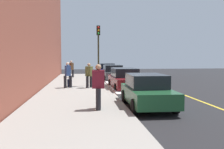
% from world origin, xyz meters
% --- Properties ---
extents(ground_plane, '(56.00, 56.00, 0.00)m').
position_xyz_m(ground_plane, '(0.00, 0.00, 0.00)').
color(ground_plane, black).
extents(sidewalk, '(28.00, 4.60, 0.15)m').
position_xyz_m(sidewalk, '(0.00, -3.30, 0.07)').
color(sidewalk, gray).
rests_on(sidewalk, ground).
extents(lane_stripe_centre, '(28.00, 0.14, 0.01)m').
position_xyz_m(lane_stripe_centre, '(0.00, 3.20, 0.00)').
color(lane_stripe_centre, gold).
rests_on(lane_stripe_centre, ground).
extents(snow_bank_curb, '(8.00, 0.56, 0.22)m').
position_xyz_m(snow_bank_curb, '(-0.74, -0.70, 0.11)').
color(snow_bank_curb, white).
rests_on(snow_bank_curb, ground).
extents(parked_car_navy, '(4.38, 2.03, 1.51)m').
position_xyz_m(parked_car_navy, '(-11.77, -0.05, 0.76)').
color(parked_car_navy, black).
rests_on(parked_car_navy, ground).
extents(parked_car_charcoal, '(4.76, 1.91, 1.51)m').
position_xyz_m(parked_car_charcoal, '(-6.37, -0.01, 0.76)').
color(parked_car_charcoal, black).
rests_on(parked_car_charcoal, ground).
extents(parked_car_maroon, '(4.67, 1.96, 1.51)m').
position_xyz_m(parked_car_maroon, '(0.02, 0.03, 0.76)').
color(parked_car_maroon, black).
rests_on(parked_car_maroon, ground).
extents(parked_car_green, '(4.14, 1.94, 1.51)m').
position_xyz_m(parked_car_green, '(6.02, 0.01, 0.76)').
color(parked_car_green, black).
rests_on(parked_car_green, ground).
extents(pedestrian_brown_coat, '(0.56, 0.51, 1.74)m').
position_xyz_m(pedestrian_brown_coat, '(-8.90, -4.05, 1.08)').
color(pedestrian_brown_coat, black).
rests_on(pedestrian_brown_coat, sidewalk).
extents(pedestrian_olive_coat, '(0.53, 0.54, 1.71)m').
position_xyz_m(pedestrian_olive_coat, '(-0.23, -2.44, 1.06)').
color(pedestrian_olive_coat, black).
rests_on(pedestrian_olive_coat, sidewalk).
extents(pedestrian_burgundy_coat, '(0.61, 0.53, 1.86)m').
position_xyz_m(pedestrian_burgundy_coat, '(6.80, -2.25, 1.14)').
color(pedestrian_burgundy_coat, black).
rests_on(pedestrian_burgundy_coat, sidewalk).
extents(pedestrian_blue_coat, '(0.55, 0.56, 1.78)m').
position_xyz_m(pedestrian_blue_coat, '(-0.44, -3.92, 1.10)').
color(pedestrian_blue_coat, black).
rests_on(pedestrian_blue_coat, sidewalk).
extents(traffic_light_pole, '(0.35, 0.26, 4.47)m').
position_xyz_m(traffic_light_pole, '(-1.64, -1.69, 3.16)').
color(traffic_light_pole, '#2D2D19').
rests_on(traffic_light_pole, sidewalk).
extents(rolling_suitcase, '(0.34, 0.22, 0.91)m').
position_xyz_m(rolling_suitcase, '(-0.91, -3.87, 0.43)').
color(rolling_suitcase, '#191E38').
rests_on(rolling_suitcase, sidewalk).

